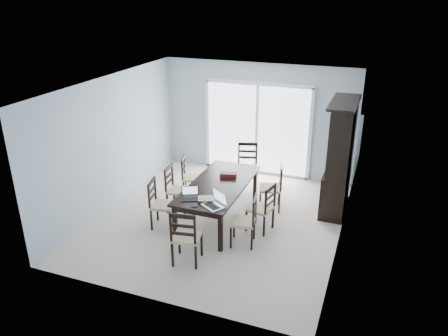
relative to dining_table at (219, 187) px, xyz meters
The scene contains 24 objects.
floor 0.67m from the dining_table, ahead, with size 5.00×5.00×0.00m, color beige.
ceiling 1.93m from the dining_table, ahead, with size 5.00×5.00×0.00m, color white.
back_wall 2.58m from the dining_table, 90.00° to the left, with size 4.50×0.02×2.60m, color #A4B6C4.
wall_left 2.34m from the dining_table, behind, with size 0.02×5.00×2.60m, color #A4B6C4.
wall_right 2.34m from the dining_table, ahead, with size 0.02×5.00×2.60m, color #A4B6C4.
balcony 3.57m from the dining_table, 90.00° to the left, with size 4.50×2.00×0.10m, color gray.
railing 4.50m from the dining_table, 90.00° to the left, with size 4.50×0.06×1.10m, color #99999E.
dining_table is the anchor object (origin of this frame).
china_hutch 2.41m from the dining_table, 31.71° to the left, with size 0.50×1.38×2.20m.
sliding_door 2.51m from the dining_table, 90.00° to the left, with size 2.52×0.05×2.18m.
chair_left_near 1.13m from the dining_table, 147.36° to the right, with size 0.48×0.47×1.06m.
chair_left_mid 0.97m from the dining_table, behind, with size 0.44×0.43×1.06m.
chair_left_far 1.22m from the dining_table, 142.84° to the left, with size 0.50×0.49×1.03m.
chair_right_near 1.02m from the dining_table, 38.94° to the right, with size 0.47×0.46×1.05m.
chair_right_mid 0.94m from the dining_table, ahead, with size 0.48×0.47×1.06m.
chair_right_far 1.20m from the dining_table, 42.21° to the left, with size 0.52×0.51×1.10m.
chair_end_near 1.56m from the dining_table, 88.49° to the right, with size 0.49×0.50×1.12m.
chair_end_far 1.64m from the dining_table, 88.32° to the left, with size 0.54×0.54×1.15m.
laptop_dark 0.81m from the dining_table, 106.64° to the right, with size 0.36×0.31×0.20m.
laptop_silver 0.93m from the dining_table, 74.90° to the right, with size 0.45×0.41×0.25m.
book_stack 0.72m from the dining_table, 86.53° to the right, with size 0.34×0.31×0.05m.
cell_phone 1.00m from the dining_table, 92.30° to the right, with size 0.10×0.05×0.01m, color black.
game_box 0.40m from the dining_table, 81.49° to the left, with size 0.32×0.16×0.08m, color #450D16.
hot_tub 3.70m from the dining_table, 99.79° to the left, with size 1.94×1.77×0.91m.
Camera 1 is at (2.67, -6.86, 4.14)m, focal length 35.00 mm.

